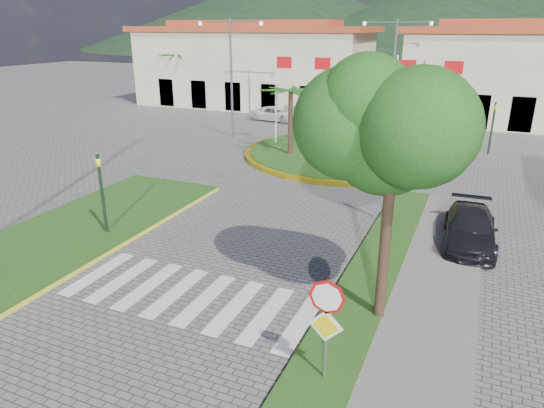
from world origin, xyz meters
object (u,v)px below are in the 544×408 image
at_px(stop_sign, 326,316).
at_px(car_side_right, 470,228).
at_px(roundabout_island, 347,153).
at_px(white_van, 275,114).
at_px(car_dark_b, 426,117).
at_px(deciduous_tree, 395,133).
at_px(car_dark_a, 349,120).

relative_size(stop_sign, car_side_right, 0.61).
height_order(roundabout_island, white_van, roundabout_island).
bearing_deg(roundabout_island, car_dark_b, 74.70).
height_order(stop_sign, car_dark_b, stop_sign).
height_order(deciduous_tree, car_side_right, deciduous_tree).
bearing_deg(car_dark_b, stop_sign, 166.31).
xyz_separation_m(stop_sign, deciduous_tree, (0.60, 3.04, 3.38)).
xyz_separation_m(roundabout_island, car_side_right, (7.50, -10.82, 0.46)).
bearing_deg(deciduous_tree, car_side_right, 72.08).
bearing_deg(white_van, car_dark_b, -73.15).
height_order(roundabout_island, car_dark_a, roundabout_island).
distance_m(deciduous_tree, car_dark_a, 27.12).
relative_size(roundabout_island, car_dark_a, 3.82).
bearing_deg(stop_sign, car_dark_b, 93.01).
xyz_separation_m(stop_sign, white_van, (-13.57, 29.00, -1.21)).
distance_m(roundabout_island, car_dark_a, 8.88).
bearing_deg(car_side_right, car_dark_b, 97.82).
bearing_deg(car_dark_a, deciduous_tree, -168.64).
xyz_separation_m(stop_sign, car_dark_b, (-1.67, 31.82, -1.12)).
bearing_deg(deciduous_tree, car_dark_b, 94.52).
height_order(stop_sign, car_dark_a, stop_sign).
distance_m(deciduous_tree, car_side_right, 7.93).
bearing_deg(car_dark_a, roundabout_island, -170.94).
distance_m(car_dark_b, car_side_right, 23.00).
relative_size(roundabout_island, deciduous_tree, 1.87).
relative_size(stop_sign, deciduous_tree, 0.39).
bearing_deg(white_van, stop_sign, -151.41).
bearing_deg(roundabout_island, white_van, 134.06).
distance_m(stop_sign, car_side_right, 9.65).
height_order(white_van, car_dark_b, car_dark_b).
relative_size(stop_sign, car_dark_a, 0.80).
distance_m(white_van, car_dark_b, 12.22).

